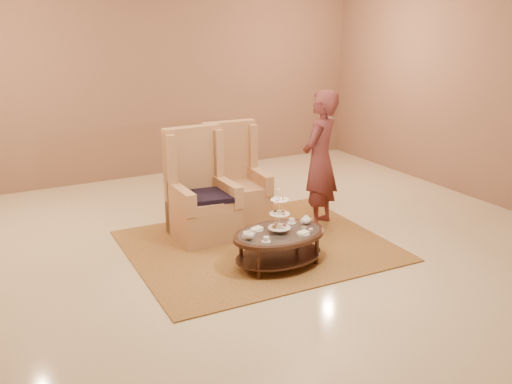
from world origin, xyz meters
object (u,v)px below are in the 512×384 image
armchair_left (200,201)px  person (320,160)px  tea_table (279,238)px  armchair_right (235,189)px

armchair_left → person: 1.67m
armchair_left → person: size_ratio=0.76×
tea_table → armchair_left: size_ratio=0.82×
armchair_right → tea_table: bearing=-94.2°
tea_table → armchair_right: armchair_right is taller
tea_table → armchair_left: bearing=106.0°
armchair_left → armchair_right: armchair_left is taller
person → armchair_right: bearing=-70.5°
tea_table → armchair_right: size_ratio=0.84×
armchair_right → person: person is taller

